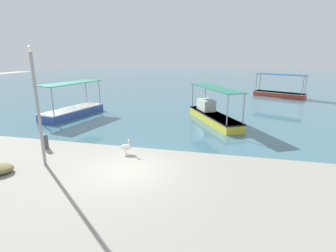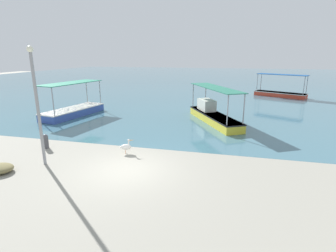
{
  "view_description": "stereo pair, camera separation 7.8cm",
  "coord_description": "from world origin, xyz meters",
  "px_view_note": "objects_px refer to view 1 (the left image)",
  "views": [
    {
      "loc": [
        4.4,
        -10.34,
        5.16
      ],
      "look_at": [
        0.85,
        4.58,
        0.94
      ],
      "focal_mm": 28.0,
      "sensor_mm": 36.0,
      "label": 1
    },
    {
      "loc": [
        4.48,
        -10.32,
        5.16
      ],
      "look_at": [
        0.85,
        4.58,
        0.94
      ],
      "focal_mm": 28.0,
      "sensor_mm": 36.0,
      "label": 2
    }
  ],
  "objects_px": {
    "fishing_boat_far_right": "(73,110)",
    "fishing_boat_center": "(279,93)",
    "fishing_boat_near_left": "(212,114)",
    "pelican": "(126,147)",
    "lamp_post": "(37,101)",
    "mooring_bollard": "(45,141)"
  },
  "relations": [
    {
      "from": "lamp_post",
      "to": "fishing_boat_near_left",
      "type": "bearing_deg",
      "value": 54.93
    },
    {
      "from": "fishing_boat_near_left",
      "to": "lamp_post",
      "type": "xyz_separation_m",
      "value": [
        -7.25,
        -10.33,
        2.49
      ]
    },
    {
      "from": "fishing_boat_near_left",
      "to": "lamp_post",
      "type": "height_order",
      "value": "lamp_post"
    },
    {
      "from": "fishing_boat_near_left",
      "to": "mooring_bollard",
      "type": "bearing_deg",
      "value": -136.19
    },
    {
      "from": "mooring_bollard",
      "to": "fishing_boat_near_left",
      "type": "bearing_deg",
      "value": 43.81
    },
    {
      "from": "fishing_boat_far_right",
      "to": "pelican",
      "type": "distance_m",
      "value": 10.74
    },
    {
      "from": "fishing_boat_center",
      "to": "pelican",
      "type": "distance_m",
      "value": 25.3
    },
    {
      "from": "fishing_boat_far_right",
      "to": "fishing_boat_center",
      "type": "xyz_separation_m",
      "value": [
        19.09,
        15.39,
        -0.03
      ]
    },
    {
      "from": "fishing_boat_near_left",
      "to": "fishing_boat_center",
      "type": "relative_size",
      "value": 1.11
    },
    {
      "from": "fishing_boat_center",
      "to": "lamp_post",
      "type": "distance_m",
      "value": 28.97
    },
    {
      "from": "fishing_boat_far_right",
      "to": "fishing_boat_center",
      "type": "relative_size",
      "value": 1.02
    },
    {
      "from": "fishing_boat_far_right",
      "to": "fishing_boat_center",
      "type": "distance_m",
      "value": 24.52
    },
    {
      "from": "fishing_boat_center",
      "to": "fishing_boat_near_left",
      "type": "bearing_deg",
      "value": -116.28
    },
    {
      "from": "fishing_boat_far_right",
      "to": "lamp_post",
      "type": "bearing_deg",
      "value": -64.24
    },
    {
      "from": "lamp_post",
      "to": "mooring_bollard",
      "type": "distance_m",
      "value": 3.63
    },
    {
      "from": "fishing_boat_near_left",
      "to": "fishing_boat_center",
      "type": "xyz_separation_m",
      "value": [
        7.22,
        14.63,
        -0.12
      ]
    },
    {
      "from": "fishing_boat_far_right",
      "to": "mooring_bollard",
      "type": "relative_size",
      "value": 7.7
    },
    {
      "from": "mooring_bollard",
      "to": "fishing_boat_far_right",
      "type": "bearing_deg",
      "value": 112.54
    },
    {
      "from": "fishing_boat_near_left",
      "to": "fishing_boat_far_right",
      "type": "relative_size",
      "value": 1.09
    },
    {
      "from": "pelican",
      "to": "mooring_bollard",
      "type": "distance_m",
      "value": 4.74
    },
    {
      "from": "fishing_boat_near_left",
      "to": "pelican",
      "type": "bearing_deg",
      "value": -116.31
    },
    {
      "from": "mooring_bollard",
      "to": "lamp_post",
      "type": "bearing_deg",
      "value": -53.41
    }
  ]
}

